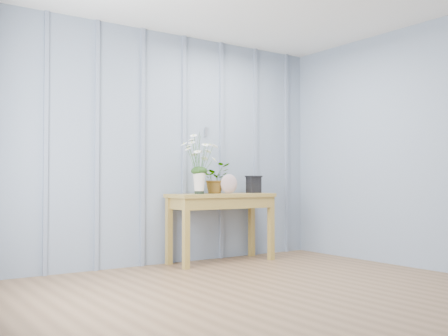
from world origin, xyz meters
TOP-DOWN VIEW (x-y plane):
  - ground at (0.00, 0.00)m, footprint 4.50×4.50m
  - room_shell at (0.00, 0.92)m, footprint 4.00×4.50m
  - sideboard at (0.59, 1.99)m, footprint 1.20×0.45m
  - daisy_vase at (0.26, 1.93)m, footprint 0.45×0.34m
  - spider_plant at (0.56, 2.07)m, footprint 0.31×0.27m
  - felt_disc_vessel at (0.67, 1.96)m, footprint 0.22×0.07m
  - carved_box at (1.06, 2.02)m, footprint 0.17×0.13m

SIDE VIEW (x-z plane):
  - ground at x=0.00m, z-range 0.00..0.00m
  - sideboard at x=0.59m, z-range 0.26..1.01m
  - carved_box at x=1.06m, z-range 0.75..0.95m
  - felt_disc_vessel at x=0.67m, z-range 0.75..0.96m
  - spider_plant at x=0.56m, z-range 0.75..1.09m
  - daisy_vase at x=0.26m, z-range 0.83..1.46m
  - room_shell at x=0.00m, z-range 0.74..3.24m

